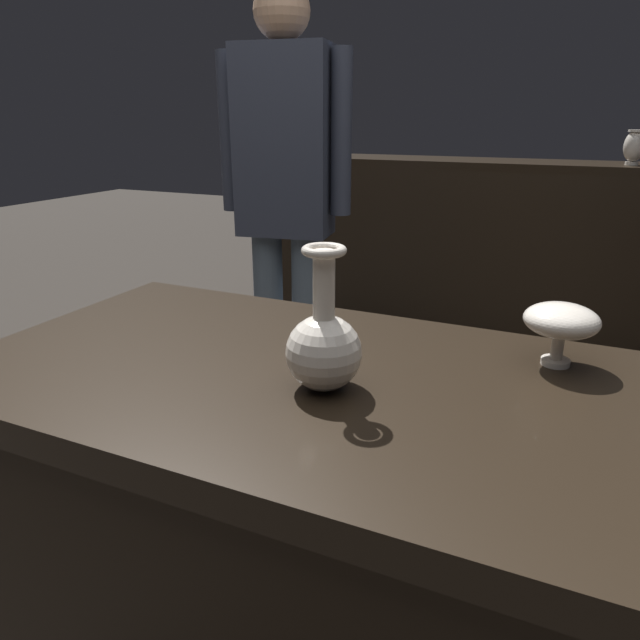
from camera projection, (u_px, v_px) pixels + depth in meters
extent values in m
cube|color=black|center=(317.00, 580.00, 1.07)|extent=(1.10, 0.59, 0.75)
cube|color=black|center=(317.00, 386.00, 0.94)|extent=(1.20, 0.64, 0.05)
cube|color=black|center=(498.00, 265.00, 2.93)|extent=(2.60, 0.40, 0.95)
cube|color=black|center=(509.00, 165.00, 2.76)|extent=(2.60, 0.40, 0.04)
sphere|color=silver|center=(324.00, 353.00, 0.86)|extent=(0.12, 0.12, 0.12)
cylinder|color=silver|center=(324.00, 287.00, 0.83)|extent=(0.03, 0.03, 0.11)
torus|color=silver|center=(324.00, 250.00, 0.81)|extent=(0.06, 0.06, 0.01)
cylinder|color=silver|center=(555.00, 362.00, 0.96)|extent=(0.05, 0.05, 0.01)
cylinder|color=silver|center=(557.00, 347.00, 0.95)|extent=(0.02, 0.02, 0.04)
ellipsoid|color=silver|center=(561.00, 320.00, 0.94)|extent=(0.12, 0.12, 0.05)
cylinder|color=silver|center=(632.00, 163.00, 2.50)|extent=(0.05, 0.05, 0.01)
ellipsoid|color=silver|center=(635.00, 146.00, 2.48)|extent=(0.09, 0.09, 0.13)
cylinder|color=silver|center=(637.00, 131.00, 2.46)|extent=(0.07, 0.07, 0.01)
cylinder|color=gray|center=(310.00, 154.00, 3.13)|extent=(0.05, 0.05, 0.01)
ellipsoid|color=gray|center=(310.00, 141.00, 3.10)|extent=(0.07, 0.07, 0.12)
cylinder|color=gray|center=(310.00, 130.00, 3.09)|extent=(0.06, 0.06, 0.01)
cylinder|color=slate|center=(307.00, 338.00, 2.19)|extent=(0.11, 0.11, 0.79)
cylinder|color=slate|center=(270.00, 334.00, 2.22)|extent=(0.11, 0.11, 0.79)
cube|color=#333847|center=(284.00, 143.00, 1.97)|extent=(0.35, 0.23, 0.63)
sphere|color=tan|center=(282.00, 11.00, 1.83)|extent=(0.18, 0.18, 0.18)
cylinder|color=#333847|center=(341.00, 134.00, 1.91)|extent=(0.07, 0.07, 0.53)
cylinder|color=#333847|center=(230.00, 133.00, 2.01)|extent=(0.07, 0.07, 0.53)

